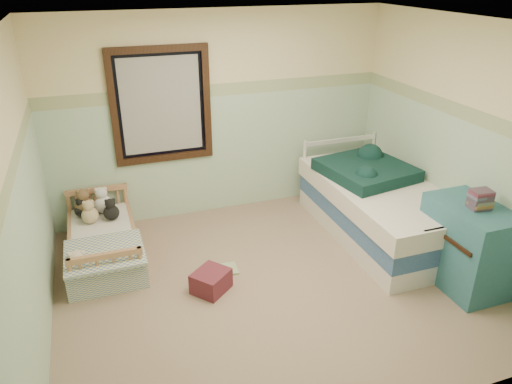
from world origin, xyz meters
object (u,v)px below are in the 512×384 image
object	(u,v)px
red_pillow	(211,281)
floor_book	(223,270)
toddler_bed_frame	(105,250)
plush_floor_cream	(80,274)
dresser	(467,246)
twin_bed_frame	(378,227)
plush_floor_tan	(93,277)

from	to	relation	value
red_pillow	floor_book	world-z (taller)	red_pillow
toddler_bed_frame	plush_floor_cream	size ratio (longest dim) A/B	5.31
red_pillow	floor_book	bearing A→B (deg)	53.65
plush_floor_cream	dresser	size ratio (longest dim) A/B	0.31
twin_bed_frame	floor_book	world-z (taller)	twin_bed_frame
plush_floor_cream	floor_book	size ratio (longest dim) A/B	0.92
plush_floor_tan	dresser	distance (m)	3.70
twin_bed_frame	red_pillow	bearing A→B (deg)	-169.38
plush_floor_cream	floor_book	xyz separation A→B (m)	(1.42, -0.24, -0.12)
dresser	red_pillow	distance (m)	2.54
toddler_bed_frame	dresser	size ratio (longest dim) A/B	1.64
twin_bed_frame	dresser	bearing A→B (deg)	-76.32
twin_bed_frame	plush_floor_cream	bearing A→B (deg)	178.09
toddler_bed_frame	floor_book	xyz separation A→B (m)	(1.16, -0.70, -0.08)
red_pillow	plush_floor_cream	bearing A→B (deg)	157.03
toddler_bed_frame	red_pillow	bearing A→B (deg)	-45.62
toddler_bed_frame	plush_floor_tan	xyz separation A→B (m)	(-0.14, -0.54, 0.03)
plush_floor_tan	floor_book	bearing A→B (deg)	-6.94
twin_bed_frame	dresser	xyz separation A→B (m)	(0.27, -1.11, 0.32)
plush_floor_tan	floor_book	size ratio (longest dim) A/B	0.84
twin_bed_frame	plush_floor_tan	bearing A→B (deg)	179.45
plush_floor_cream	dresser	world-z (taller)	dresser
twin_bed_frame	red_pillow	world-z (taller)	twin_bed_frame
dresser	twin_bed_frame	bearing A→B (deg)	103.68
plush_floor_tan	red_pillow	world-z (taller)	plush_floor_tan
plush_floor_tan	twin_bed_frame	bearing A→B (deg)	-0.55
plush_floor_tan	floor_book	distance (m)	1.31
plush_floor_cream	red_pillow	distance (m)	1.32
dresser	red_pillow	size ratio (longest dim) A/B	2.56
red_pillow	toddler_bed_frame	bearing A→B (deg)	134.38
floor_book	plush_floor_cream	bearing A→B (deg)	175.01
plush_floor_cream	dresser	distance (m)	3.85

